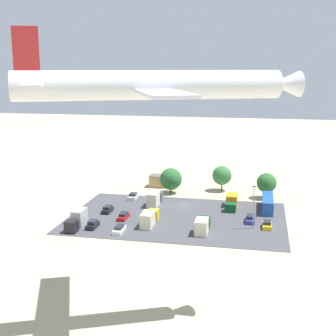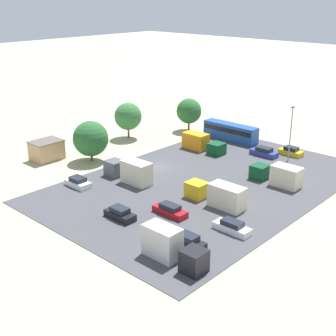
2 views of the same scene
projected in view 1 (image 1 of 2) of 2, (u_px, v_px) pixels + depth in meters
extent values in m
plane|color=tan|center=(184.00, 206.00, 114.31)|extent=(400.00, 400.00, 0.00)
cube|color=#424247|center=(177.00, 217.00, 105.18)|extent=(48.11, 31.85, 0.08)
cube|color=tan|center=(159.00, 181.00, 131.96)|extent=(4.94, 3.77, 3.17)
cube|color=#59514C|center=(159.00, 175.00, 131.61)|extent=(5.18, 4.01, 0.12)
cube|color=#1E4C9E|center=(268.00, 203.00, 110.44)|extent=(2.53, 11.08, 3.15)
cube|color=black|center=(268.00, 201.00, 110.32)|extent=(2.57, 10.64, 0.88)
cube|color=maroon|center=(124.00, 217.00, 104.14)|extent=(1.71, 4.77, 0.82)
cube|color=#1E232D|center=(123.00, 214.00, 103.99)|extent=(1.44, 2.67, 0.60)
cube|color=black|center=(108.00, 210.00, 108.81)|extent=(1.80, 4.23, 0.87)
cube|color=#1E232D|center=(107.00, 207.00, 108.65)|extent=(1.51, 2.37, 0.64)
cube|color=silver|center=(119.00, 230.00, 95.77)|extent=(1.72, 4.62, 0.82)
cube|color=#1E232D|center=(119.00, 227.00, 95.62)|extent=(1.44, 2.59, 0.60)
cube|color=navy|center=(250.00, 220.00, 102.05)|extent=(1.95, 4.73, 0.89)
cube|color=#1E232D|center=(250.00, 217.00, 101.88)|extent=(1.63, 2.65, 0.65)
cube|color=black|center=(93.00, 226.00, 98.38)|extent=(1.80, 4.13, 0.92)
cube|color=#1E232D|center=(93.00, 222.00, 98.21)|extent=(1.51, 2.31, 0.68)
cube|color=gold|center=(267.00, 226.00, 98.29)|extent=(1.84, 4.06, 0.87)
cube|color=#1E232D|center=(267.00, 222.00, 98.13)|extent=(1.55, 2.27, 0.63)
cube|color=silver|center=(133.00, 197.00, 119.97)|extent=(1.97, 4.09, 0.82)
cube|color=#1E232D|center=(133.00, 194.00, 119.82)|extent=(1.65, 2.29, 0.60)
cube|color=#0C4723|center=(204.00, 222.00, 98.87)|extent=(2.43, 2.36, 2.13)
cube|color=beige|center=(202.00, 227.00, 94.51)|extent=(2.43, 4.19, 3.04)
cube|color=black|center=(71.00, 227.00, 95.43)|extent=(2.31, 2.32, 2.46)
cube|color=#B2B2B7|center=(79.00, 217.00, 99.51)|extent=(2.31, 4.12, 3.52)
cube|color=gold|center=(153.00, 214.00, 103.68)|extent=(2.36, 2.68, 2.17)
cube|color=beige|center=(148.00, 220.00, 98.73)|extent=(2.36, 4.77, 3.11)
cube|color=#0C4723|center=(230.00, 207.00, 109.18)|extent=(2.57, 2.50, 1.99)
cube|color=orange|center=(232.00, 200.00, 113.62)|extent=(2.57, 4.45, 2.84)
cube|color=#4C5156|center=(158.00, 196.00, 117.97)|extent=(2.40, 2.58, 2.37)
cube|color=beige|center=(153.00, 199.00, 113.20)|extent=(2.40, 4.58, 3.39)
cylinder|color=brown|center=(222.00, 187.00, 127.62)|extent=(0.36, 0.36, 2.35)
sphere|color=#337038|center=(222.00, 175.00, 126.95)|extent=(5.24, 5.24, 5.24)
cylinder|color=brown|center=(266.00, 194.00, 120.34)|extent=(0.36, 0.36, 2.19)
sphere|color=#28602D|center=(267.00, 183.00, 119.70)|extent=(5.08, 5.08, 5.08)
cylinder|color=brown|center=(171.00, 190.00, 125.33)|extent=(0.36, 0.36, 1.68)
sphere|color=#28602D|center=(171.00, 179.00, 124.68)|extent=(5.90, 5.90, 5.90)
cylinder|color=gray|center=(253.00, 208.00, 96.93)|extent=(0.20, 0.20, 8.97)
cube|color=#4C4C51|center=(254.00, 186.00, 95.93)|extent=(0.90, 0.28, 0.20)
cylinder|color=silver|center=(151.00, 85.00, 55.57)|extent=(30.94, 15.58, 3.50)
cone|color=silver|center=(285.00, 84.00, 58.85)|extent=(4.84, 4.56, 3.33)
cube|color=silver|center=(151.00, 90.00, 55.68)|extent=(15.26, 28.36, 0.36)
cube|color=silver|center=(34.00, 85.00, 52.95)|extent=(6.02, 10.33, 0.24)
cube|color=#B22323|center=(26.00, 50.00, 52.01)|extent=(2.77, 1.37, 5.13)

